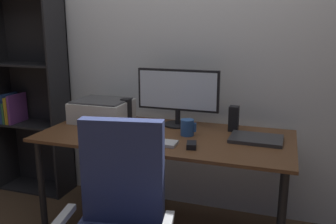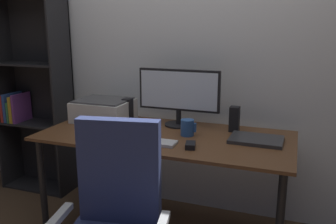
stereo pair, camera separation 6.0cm
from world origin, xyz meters
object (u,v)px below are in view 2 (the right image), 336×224
(desk, at_px, (165,146))
(bookshelf, at_px, (33,95))
(coffee_mug, at_px, (187,128))
(printer, at_px, (104,110))
(mouse, at_px, (190,145))
(laptop, at_px, (256,140))
(speaker_left, at_px, (128,110))
(speaker_right, at_px, (234,119))
(keyboard, at_px, (153,142))
(monitor, at_px, (179,93))

(desk, distance_m, bookshelf, 1.43)
(coffee_mug, relative_size, printer, 0.26)
(mouse, distance_m, coffee_mug, 0.25)
(laptop, xyz_separation_m, printer, (-1.14, 0.12, 0.07))
(desk, bearing_deg, printer, 162.49)
(coffee_mug, bearing_deg, bookshelf, 167.16)
(printer, bearing_deg, desk, -17.51)
(coffee_mug, bearing_deg, printer, 168.01)
(speaker_left, xyz_separation_m, printer, (-0.17, -0.05, -0.00))
(speaker_right, bearing_deg, printer, -177.05)
(desk, relative_size, printer, 4.10)
(speaker_right, xyz_separation_m, printer, (-0.97, -0.05, -0.00))
(mouse, xyz_separation_m, printer, (-0.79, 0.38, 0.06))
(laptop, height_order, speaker_right, speaker_right)
(keyboard, xyz_separation_m, coffee_mug, (0.15, 0.22, 0.04))
(coffee_mug, distance_m, speaker_right, 0.34)
(coffee_mug, bearing_deg, desk, -169.29)
(monitor, bearing_deg, speaker_right, -1.14)
(mouse, height_order, speaker_right, speaker_right)
(keyboard, distance_m, speaker_right, 0.60)
(monitor, xyz_separation_m, coffee_mug, (0.13, -0.21, -0.18))
(printer, bearing_deg, monitor, 5.79)
(laptop, bearing_deg, speaker_right, 135.77)
(monitor, bearing_deg, desk, -93.36)
(printer, bearing_deg, bookshelf, 166.44)
(speaker_right, xyz_separation_m, bookshelf, (-1.78, 0.15, 0.02))
(desk, relative_size, speaker_left, 9.64)
(desk, distance_m, speaker_left, 0.47)
(mouse, xyz_separation_m, coffee_mug, (-0.09, 0.23, 0.04))
(coffee_mug, distance_m, speaker_left, 0.56)
(speaker_left, distance_m, printer, 0.18)
(keyboard, bearing_deg, bookshelf, 157.28)
(speaker_right, bearing_deg, mouse, -112.89)
(desk, bearing_deg, speaker_left, 149.51)
(monitor, relative_size, speaker_left, 3.45)
(coffee_mug, height_order, bookshelf, bookshelf)
(speaker_left, bearing_deg, keyboard, -48.28)
(desk, xyz_separation_m, printer, (-0.56, 0.18, 0.16))
(bookshelf, bearing_deg, coffee_mug, -12.84)
(bookshelf, bearing_deg, laptop, -9.19)
(mouse, distance_m, printer, 0.88)
(desk, distance_m, coffee_mug, 0.20)
(mouse, relative_size, printer, 0.24)
(keyboard, bearing_deg, speaker_left, 131.62)
(coffee_mug, xyz_separation_m, printer, (-0.70, 0.15, 0.03))
(coffee_mug, distance_m, bookshelf, 1.55)
(laptop, xyz_separation_m, bookshelf, (-1.95, 0.32, 0.09))
(desk, bearing_deg, speaker_right, 28.79)
(laptop, distance_m, printer, 1.14)
(laptop, distance_m, bookshelf, 1.98)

